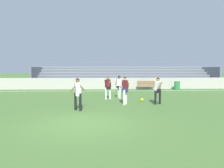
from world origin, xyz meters
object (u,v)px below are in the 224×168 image
object	(u,v)px
trash_bin	(177,86)
player_dark_wide_right	(108,86)
player_white_trailing_run	(78,91)
soccer_ball	(142,100)
player_white_overlapping	(119,85)
bench_near_bin	(146,84)
bleacher_stand	(125,76)
player_white_deep_cover	(158,88)
player_dark_on_ball	(125,88)

from	to	relation	value
trash_bin	player_dark_wide_right	distance (m)	9.52
trash_bin	player_white_trailing_run	world-z (taller)	player_white_trailing_run
trash_bin	player_dark_wide_right	size ratio (longest dim) A/B	0.52
trash_bin	soccer_ball	size ratio (longest dim) A/B	3.88
trash_bin	player_white_overlapping	distance (m)	8.55
bench_near_bin	player_white_overlapping	world-z (taller)	player_white_overlapping
bleacher_stand	bench_near_bin	xyz separation A→B (m)	(1.69, -4.21, -0.70)
player_white_overlapping	player_dark_wide_right	bearing A→B (deg)	-148.97
player_white_trailing_run	soccer_ball	size ratio (longest dim) A/B	7.72
trash_bin	player_white_deep_cover	world-z (taller)	player_white_deep_cover
bleacher_stand	player_dark_wide_right	bearing A→B (deg)	-102.73
soccer_ball	trash_bin	bearing A→B (deg)	55.51
player_dark_on_ball	soccer_ball	bearing A→B (deg)	42.44
player_dark_on_ball	player_white_deep_cover	bearing A→B (deg)	0.23
player_white_deep_cover	player_white_trailing_run	distance (m)	4.95
player_dark_wide_right	player_white_deep_cover	bearing A→B (deg)	-36.55
bench_near_bin	player_white_trailing_run	size ratio (longest dim) A/B	1.06
bench_near_bin	player_dark_wide_right	xyz separation A→B (m)	(-4.05, -6.27, 0.42)
player_dark_on_ball	player_dark_wide_right	distance (m)	2.44
trash_bin	player_white_deep_cover	size ratio (longest dim) A/B	0.52
bleacher_stand	trash_bin	size ratio (longest dim) A/B	24.99
bleacher_stand	player_white_deep_cover	xyz separation A→B (m)	(0.63, -12.70, -0.27)
trash_bin	soccer_ball	distance (m)	8.79
player_white_overlapping	trash_bin	bearing A→B (deg)	41.58
bleacher_stand	trash_bin	bearing A→B (deg)	-41.55
player_dark_on_ball	player_white_trailing_run	size ratio (longest dim) A/B	0.99
trash_bin	bench_near_bin	bearing A→B (deg)	178.28
player_white_deep_cover	player_white_overlapping	xyz separation A→B (m)	(-2.15, 2.73, 0.02)
player_white_overlapping	soccer_ball	size ratio (longest dim) A/B	7.55
player_dark_wide_right	player_white_overlapping	bearing A→B (deg)	31.03
bleacher_stand	bench_near_bin	size ratio (longest dim) A/B	11.84
bench_near_bin	player_dark_wide_right	bearing A→B (deg)	-122.90
player_dark_wide_right	player_dark_on_ball	bearing A→B (deg)	-66.11
bench_near_bin	player_white_overlapping	distance (m)	6.61
trash_bin	player_white_overlapping	size ratio (longest dim) A/B	0.51
player_dark_on_ball	player_dark_wide_right	size ratio (longest dim) A/B	1.04
player_dark_on_ball	player_white_trailing_run	distance (m)	3.13
player_dark_on_ball	bench_near_bin	bearing A→B (deg)	70.15
bench_near_bin	player_white_trailing_run	world-z (taller)	player_white_trailing_run
player_white_deep_cover	soccer_ball	size ratio (longest dim) A/B	7.45
bench_near_bin	player_dark_on_ball	size ratio (longest dim) A/B	1.07
trash_bin	soccer_ball	world-z (taller)	trash_bin
bleacher_stand	trash_bin	xyz separation A→B (m)	(4.86, -4.31, -0.82)
bench_near_bin	soccer_ball	size ratio (longest dim) A/B	8.18
player_dark_on_ball	player_white_overlapping	distance (m)	2.74
player_dark_on_ball	player_white_overlapping	world-z (taller)	player_dark_on_ball
bleacher_stand	player_white_deep_cover	bearing A→B (deg)	-87.17
player_dark_on_ball	player_white_overlapping	size ratio (longest dim) A/B	1.02
player_white_deep_cover	player_dark_wide_right	xyz separation A→B (m)	(-2.99, 2.22, -0.01)
player_white_deep_cover	player_dark_wide_right	distance (m)	3.73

